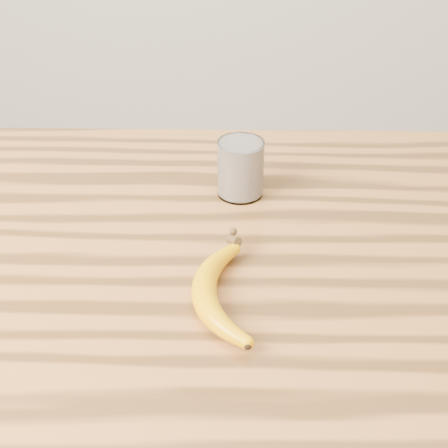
# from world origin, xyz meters

# --- Properties ---
(table) EXTENTS (1.20, 0.80, 0.90)m
(table) POSITION_xyz_m (0.00, 0.00, 0.77)
(table) COLOR #9E622C
(table) RESTS_ON ground
(smoothie_glass) EXTENTS (0.07, 0.07, 0.09)m
(smoothie_glass) POSITION_xyz_m (0.01, 0.17, 0.95)
(smoothie_glass) COLOR white
(smoothie_glass) RESTS_ON table
(banana) EXTENTS (0.12, 0.27, 0.03)m
(banana) POSITION_xyz_m (-0.04, -0.09, 0.92)
(banana) COLOR #E59900
(banana) RESTS_ON table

